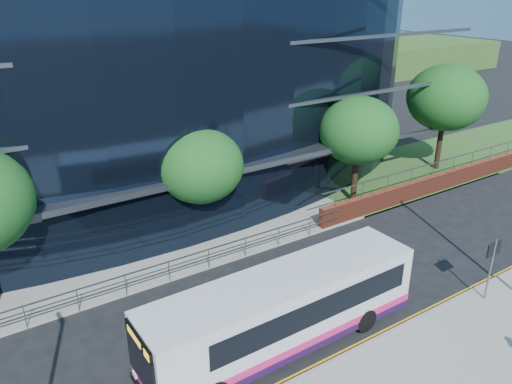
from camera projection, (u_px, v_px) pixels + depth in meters
ground at (380, 318)px, 20.03m from camera, size 200.00×200.00×0.00m
kerb at (399, 329)px, 19.22m from camera, size 80.00×0.25×0.16m
yellow_line_outer at (395, 328)px, 19.41m from camera, size 80.00×0.08×0.01m
yellow_line_inner at (392, 326)px, 19.52m from camera, size 80.00×0.08×0.01m
far_forecourt at (138, 245)px, 25.47m from camera, size 50.00×8.00×0.10m
grass_verge at (490, 147)px, 40.57m from camera, size 36.00×8.00×0.12m
glass_office at (99, 59)px, 30.97m from camera, size 44.00×23.10×16.00m
retaining_wall at (505, 162)px, 35.49m from camera, size 34.00×0.40×2.11m
guard_railings at (125, 280)px, 21.08m from camera, size 24.00×0.05×1.10m
street_sign at (493, 257)px, 20.23m from camera, size 0.85×0.09×2.80m
tree_far_b at (200, 166)px, 24.20m from camera, size 4.29×4.29×6.05m
tree_far_c at (359, 131)px, 28.73m from camera, size 4.62×4.62×6.51m
tree_far_d at (446, 98)px, 33.78m from camera, size 5.28×5.28×7.44m
tree_dist_e at (282, 51)px, 61.19m from camera, size 4.62×4.62×6.51m
tree_dist_f at (365, 44)px, 70.92m from camera, size 4.29×4.29×6.05m
city_bus at (286, 309)px, 18.00m from camera, size 10.82×2.59×2.91m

